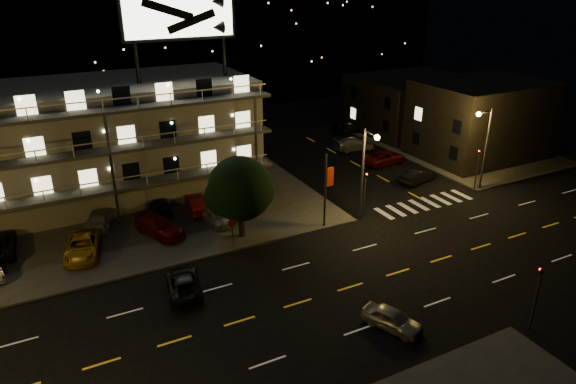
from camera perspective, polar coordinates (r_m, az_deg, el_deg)
name	(u,v)px	position (r m, az deg, el deg)	size (l,w,h in m)	color
ground	(325,295)	(34.27, 4.09, -11.34)	(140.00, 140.00, 0.00)	black
curb_nw	(64,218)	(48.00, -23.62, -2.64)	(44.00, 24.00, 0.15)	#363634
curb_ne	(451,145)	(65.82, 17.66, 4.99)	(16.00, 24.00, 0.15)	#363634
motel	(98,140)	(50.09, -20.41, 5.41)	(28.00, 13.80, 18.10)	gray
side_bldg_front	(481,119)	(62.06, 20.66, 7.56)	(14.06, 10.00, 8.50)	black
side_bldg_back	(411,104)	(70.55, 13.47, 9.52)	(14.06, 12.00, 7.00)	black
hill_backdrop	(75,26)	(93.49, -22.60, 16.68)	(120.00, 25.00, 24.00)	black
streetlight_nc	(366,166)	(42.17, 8.62, 2.89)	(0.44, 1.92, 8.00)	#2D2D30
streetlight_ne	(484,141)	(51.28, 20.96, 5.27)	(1.92, 0.44, 8.00)	#2D2D30
signal_nw	(365,190)	(43.73, 8.55, 0.28)	(0.20, 0.27, 4.60)	#2D2D30
signal_sw	(537,292)	(33.15, 25.96, -9.95)	(0.20, 0.27, 4.60)	#2D2D30
signal_ne	(478,165)	(52.03, 20.33, 2.81)	(0.27, 0.20, 4.60)	#2D2D30
banner_north	(326,189)	(41.29, 4.26, 0.36)	(0.83, 0.16, 6.40)	#2D2D30
stop_sign	(232,228)	(38.91, -6.21, -4.00)	(0.91, 0.11, 2.61)	#2D2D30
tree	(239,191)	(39.37, -5.41, 0.16)	(5.24, 5.05, 6.60)	black
lot_car_2	(82,246)	(40.88, -21.88, -5.62)	(2.34, 5.07, 1.41)	#C59112
lot_car_3	(159,226)	(42.05, -14.09, -3.74)	(1.98, 4.87, 1.41)	#610D0E
lot_car_4	(216,217)	(42.99, -7.99, -2.74)	(1.46, 3.63, 1.24)	gray
lot_car_7	(101,218)	(44.93, -20.10, -2.70)	(1.99, 4.90, 1.42)	gray
lot_car_8	(160,205)	(45.96, -14.05, -1.43)	(1.54, 3.82, 1.30)	black
lot_car_9	(197,203)	(45.52, -10.10, -1.25)	(1.48, 4.25, 1.40)	#610D0E
side_car_0	(418,176)	(52.99, 14.26, 1.78)	(1.50, 4.30, 1.42)	black
side_car_1	(385,158)	(57.47, 10.67, 3.78)	(2.36, 5.12, 1.42)	#610D0E
side_car_2	(354,144)	(61.63, 7.38, 5.34)	(2.02, 4.97, 1.44)	gray
side_car_3	(348,127)	(68.31, 6.65, 7.14)	(1.68, 4.18, 1.42)	black
road_car_east	(392,319)	(31.69, 11.52, -13.67)	(1.48, 3.67, 1.25)	gray
road_car_west	(183,283)	(34.89, -11.55, -9.86)	(2.12, 4.59, 1.28)	black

